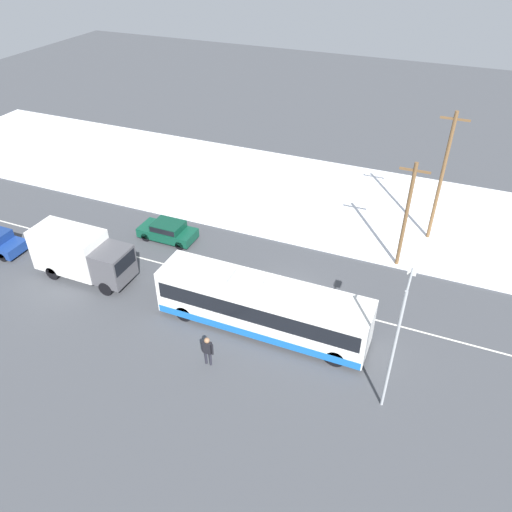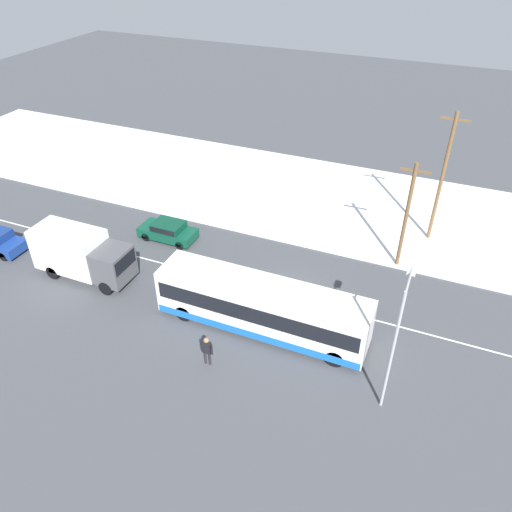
# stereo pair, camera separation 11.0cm
# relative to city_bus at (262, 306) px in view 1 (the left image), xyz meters

# --- Properties ---
(ground_plane) EXTENTS (120.00, 120.00, 0.00)m
(ground_plane) POSITION_rel_city_bus_xyz_m (0.34, 3.07, -1.54)
(ground_plane) COLOR #424449
(snow_lot) EXTENTS (80.00, 14.02, 0.12)m
(snow_lot) POSITION_rel_city_bus_xyz_m (0.34, 15.53, -1.48)
(snow_lot) COLOR white
(snow_lot) RESTS_ON ground_plane
(lane_marking_center) EXTENTS (60.00, 0.12, 0.00)m
(lane_marking_center) POSITION_rel_city_bus_xyz_m (0.34, 3.07, -1.54)
(lane_marking_center) COLOR silver
(lane_marking_center) RESTS_ON ground_plane
(city_bus) EXTENTS (11.78, 2.57, 3.16)m
(city_bus) POSITION_rel_city_bus_xyz_m (0.00, 0.00, 0.00)
(city_bus) COLOR white
(city_bus) RESTS_ON ground_plane
(box_truck) EXTENTS (6.34, 2.30, 3.17)m
(box_truck) POSITION_rel_city_bus_xyz_m (-12.16, 0.05, 0.19)
(box_truck) COLOR silver
(box_truck) RESTS_ON ground_plane
(sedan_car) EXTENTS (4.03, 1.80, 1.35)m
(sedan_car) POSITION_rel_city_bus_xyz_m (-9.49, 5.79, -0.80)
(sedan_car) COLOR #0F4733
(sedan_car) RESTS_ON ground_plane
(pedestrian_at_stop) EXTENTS (0.65, 0.29, 1.82)m
(pedestrian_at_stop) POSITION_rel_city_bus_xyz_m (-1.51, -3.58, -0.43)
(pedestrian_at_stop) COLOR #23232D
(pedestrian_at_stop) RESTS_ON ground_plane
(streetlamp) EXTENTS (0.36, 2.20, 6.90)m
(streetlamp) POSITION_rel_city_bus_xyz_m (7.21, -2.26, 2.81)
(streetlamp) COLOR #9EA3A8
(streetlamp) RESTS_ON ground_plane
(utility_pole_roadside) EXTENTS (1.80, 0.24, 7.28)m
(utility_pole_roadside) POSITION_rel_city_bus_xyz_m (5.90, 8.91, 2.28)
(utility_pole_roadside) COLOR brown
(utility_pole_roadside) RESTS_ON ground_plane
(utility_pole_snowlot) EXTENTS (1.80, 0.24, 9.18)m
(utility_pole_snowlot) POSITION_rel_city_bus_xyz_m (7.37, 13.03, 3.24)
(utility_pole_snowlot) COLOR brown
(utility_pole_snowlot) RESTS_ON ground_plane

